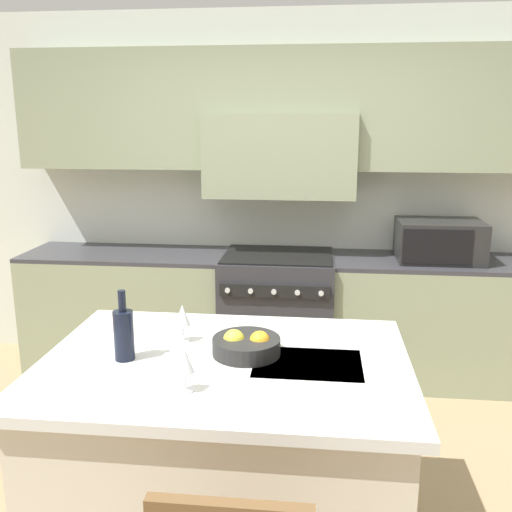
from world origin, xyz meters
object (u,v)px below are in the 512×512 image
wine_glass_near (185,362)px  wine_glass_far (182,317)px  range_stove (277,315)px  fruit_bowl (247,345)px  microwave (439,241)px  wine_bottle (124,333)px

wine_glass_near → wine_glass_far: size_ratio=1.00×
range_stove → fruit_bowl: bearing=-90.0°
wine_glass_near → fruit_bowl: bearing=63.4°
fruit_bowl → range_stove: bearing=90.0°
range_stove → wine_glass_far: wine_glass_far is taller
microwave → wine_glass_far: size_ratio=3.45×
wine_bottle → wine_glass_near: size_ratio=1.74×
wine_bottle → wine_glass_near: (0.32, -0.25, 0.00)m
microwave → fruit_bowl: bearing=-121.8°
wine_glass_far → fruit_bowl: 0.33m
wine_glass_far → fruit_bowl: size_ratio=0.59×
wine_glass_far → fruit_bowl: wine_glass_far is taller
range_stove → fruit_bowl: (0.00, -1.83, 0.51)m
wine_glass_near → fruit_bowl: (0.18, 0.36, -0.08)m
wine_bottle → wine_glass_near: 0.40m
microwave → wine_glass_far: (-1.45, -1.74, -0.01)m
range_stove → fruit_bowl: size_ratio=3.26×
microwave → wine_bottle: 2.56m
wine_bottle → range_stove: bearing=75.7°
microwave → wine_bottle: bearing=-130.0°
wine_glass_near → microwave: bearing=59.0°
range_stove → wine_bottle: bearing=-104.3°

